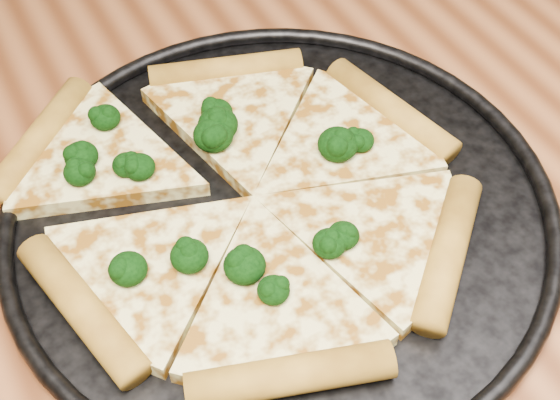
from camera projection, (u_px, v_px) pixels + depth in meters
name	position (u px, v px, depth m)	size (l,w,h in m)	color
dining_table	(216.00, 389.00, 0.54)	(1.20, 0.90, 0.75)	brown
pizza_pan	(280.00, 208.00, 0.52)	(0.38, 0.38, 0.02)	black
pizza	(246.00, 196.00, 0.52)	(0.32, 0.33, 0.02)	#EBE090
broccoli_florets	(220.00, 175.00, 0.52)	(0.21, 0.21, 0.02)	black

